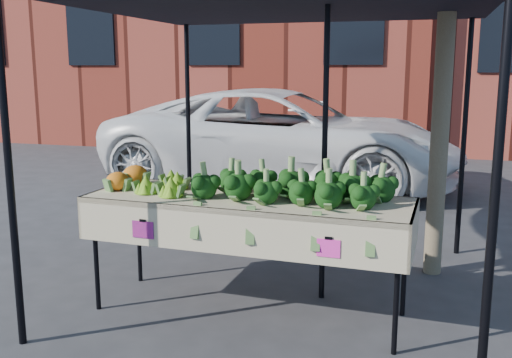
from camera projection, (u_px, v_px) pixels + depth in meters
The scene contains 8 objects.
ground at pixel (276, 314), 4.40m from camera, with size 90.00×90.00×0.00m, color #2E2E30.
table at pixel (248, 256), 4.35m from camera, with size 2.43×0.89×0.90m.
canopy at pixel (283, 127), 4.63m from camera, with size 3.16×3.16×2.74m, color black, non-canonical shape.
broccoli_heap at pixel (292, 182), 4.17m from camera, with size 1.47×0.57×0.26m, color #13330E.
romanesco_cluster at pixel (167, 178), 4.46m from camera, with size 0.43×0.57×0.20m, color #7DA923.
cauliflower_pair at pixel (127, 176), 4.60m from camera, with size 0.23×0.43×0.18m, color orange.
vehicle at pixel (283, 7), 8.65m from camera, with size 2.53×1.52×5.48m, color white.
street_tree at pixel (447, 17), 4.86m from camera, with size 2.29×2.29×4.52m, color #1E4C14, non-canonical shape.
Camera 1 is at (1.03, -4.00, 1.83)m, focal length 40.62 mm.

